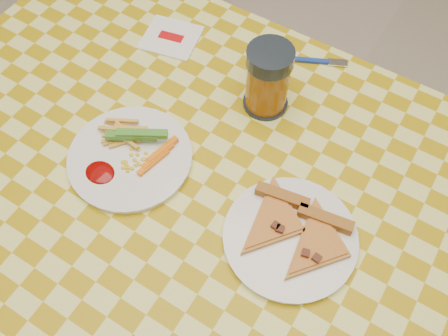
% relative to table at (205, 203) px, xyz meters
% --- Properties ---
extents(ground, '(8.00, 8.00, 0.00)m').
position_rel_table_xyz_m(ground, '(0.00, 0.00, -0.68)').
color(ground, beige).
rests_on(ground, ground).
extents(table, '(1.28, 0.88, 0.76)m').
position_rel_table_xyz_m(table, '(0.00, 0.00, 0.00)').
color(table, silver).
rests_on(table, ground).
extents(plate_left, '(0.26, 0.26, 0.01)m').
position_rel_table_xyz_m(plate_left, '(-0.15, -0.03, 0.08)').
color(plate_left, white).
rests_on(plate_left, table).
extents(plate_right, '(0.29, 0.29, 0.01)m').
position_rel_table_xyz_m(plate_right, '(0.19, -0.01, 0.08)').
color(plate_right, white).
rests_on(plate_right, table).
extents(fries_veggies, '(0.17, 0.16, 0.04)m').
position_rel_table_xyz_m(fries_veggies, '(-0.15, -0.01, 0.10)').
color(fries_veggies, gold).
rests_on(fries_veggies, plate_left).
extents(pizza_slices, '(0.23, 0.20, 0.02)m').
position_rel_table_xyz_m(pizza_slices, '(0.19, 0.00, 0.09)').
color(pizza_slices, '#BE7F3A').
rests_on(pizza_slices, plate_right).
extents(drink_glass, '(0.09, 0.09, 0.15)m').
position_rel_table_xyz_m(drink_glass, '(0.00, 0.22, 0.15)').
color(drink_glass, black).
rests_on(drink_glass, table).
extents(napkin, '(0.14, 0.13, 0.01)m').
position_rel_table_xyz_m(napkin, '(-0.26, 0.28, 0.08)').
color(napkin, white).
rests_on(napkin, table).
extents(fork, '(0.13, 0.07, 0.01)m').
position_rel_table_xyz_m(fork, '(0.04, 0.38, 0.08)').
color(fork, '#163399').
rests_on(fork, table).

